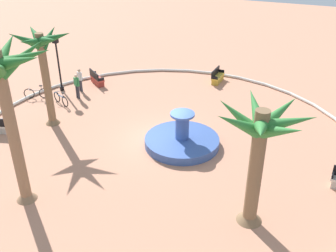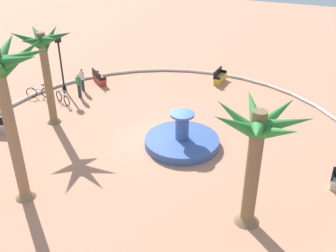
{
  "view_description": "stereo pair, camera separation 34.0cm",
  "coord_description": "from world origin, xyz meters",
  "px_view_note": "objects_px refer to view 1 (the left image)",
  "views": [
    {
      "loc": [
        17.16,
        7.03,
        11.12
      ],
      "look_at": [
        0.02,
        0.35,
        1.0
      ],
      "focal_mm": 41.98,
      "sensor_mm": 36.0,
      "label": 1
    },
    {
      "loc": [
        17.03,
        7.35,
        11.12
      ],
      "look_at": [
        0.02,
        0.35,
        1.0
      ],
      "focal_mm": 41.98,
      "sensor_mm": 36.0,
      "label": 2
    }
  ],
  "objects_px": {
    "bicycle_by_lamppost": "(37,93)",
    "person_cyclist_helmet": "(77,85)",
    "palm_tree_mid_plaza": "(43,55)",
    "fountain": "(182,141)",
    "bench_north": "(217,78)",
    "bicycle_red_frame": "(61,99)",
    "palm_tree_by_curb": "(2,83)",
    "person_cyclist_photo": "(80,79)",
    "bench_west": "(97,80)",
    "palm_tree_near_fountain": "(260,142)",
    "lamppost": "(58,58)"
  },
  "relations": [
    {
      "from": "palm_tree_near_fountain",
      "to": "bench_north",
      "type": "height_order",
      "value": "palm_tree_near_fountain"
    },
    {
      "from": "fountain",
      "to": "bicycle_red_frame",
      "type": "height_order",
      "value": "fountain"
    },
    {
      "from": "bench_west",
      "to": "person_cyclist_helmet",
      "type": "bearing_deg",
      "value": 1.49
    },
    {
      "from": "bicycle_by_lamppost",
      "to": "person_cyclist_photo",
      "type": "xyz_separation_m",
      "value": [
        -2.09,
        2.1,
        0.54
      ]
    },
    {
      "from": "fountain",
      "to": "lamppost",
      "type": "relative_size",
      "value": 1.0
    },
    {
      "from": "palm_tree_near_fountain",
      "to": "person_cyclist_photo",
      "type": "distance_m",
      "value": 16.37
    },
    {
      "from": "fountain",
      "to": "palm_tree_near_fountain",
      "type": "height_order",
      "value": "palm_tree_near_fountain"
    },
    {
      "from": "lamppost",
      "to": "bicycle_by_lamppost",
      "type": "height_order",
      "value": "lamppost"
    },
    {
      "from": "bicycle_by_lamppost",
      "to": "person_cyclist_photo",
      "type": "relative_size",
      "value": 0.98
    },
    {
      "from": "palm_tree_mid_plaza",
      "to": "bicycle_red_frame",
      "type": "bearing_deg",
      "value": -155.8
    },
    {
      "from": "person_cyclist_helmet",
      "to": "lamppost",
      "type": "bearing_deg",
      "value": -111.29
    },
    {
      "from": "fountain",
      "to": "person_cyclist_photo",
      "type": "distance_m",
      "value": 9.97
    },
    {
      "from": "palm_tree_by_curb",
      "to": "bicycle_red_frame",
      "type": "bearing_deg",
      "value": -154.07
    },
    {
      "from": "lamppost",
      "to": "palm_tree_by_curb",
      "type": "bearing_deg",
      "value": 27.42
    },
    {
      "from": "palm_tree_near_fountain",
      "to": "bench_north",
      "type": "bearing_deg",
      "value": -159.85
    },
    {
      "from": "fountain",
      "to": "lamppost",
      "type": "bearing_deg",
      "value": -110.6
    },
    {
      "from": "bicycle_by_lamppost",
      "to": "person_cyclist_helmet",
      "type": "bearing_deg",
      "value": 112.17
    },
    {
      "from": "palm_tree_near_fountain",
      "to": "person_cyclist_helmet",
      "type": "distance_m",
      "value": 15.45
    },
    {
      "from": "palm_tree_near_fountain",
      "to": "lamppost",
      "type": "relative_size",
      "value": 1.32
    },
    {
      "from": "palm_tree_by_curb",
      "to": "person_cyclist_helmet",
      "type": "xyz_separation_m",
      "value": [
        -9.89,
        -3.72,
        -4.53
      ]
    },
    {
      "from": "bench_north",
      "to": "bicycle_by_lamppost",
      "type": "relative_size",
      "value": 1.02
    },
    {
      "from": "fountain",
      "to": "palm_tree_mid_plaza",
      "type": "xyz_separation_m",
      "value": [
        0.41,
        -7.97,
        3.9
      ]
    },
    {
      "from": "bench_west",
      "to": "bench_north",
      "type": "height_order",
      "value": "same"
    },
    {
      "from": "palm_tree_near_fountain",
      "to": "bicycle_red_frame",
      "type": "relative_size",
      "value": 3.34
    },
    {
      "from": "fountain",
      "to": "bench_north",
      "type": "distance_m",
      "value": 9.36
    },
    {
      "from": "palm_tree_by_curb",
      "to": "bench_west",
      "type": "xyz_separation_m",
      "value": [
        -12.51,
        -3.79,
        -5.14
      ]
    },
    {
      "from": "bicycle_by_lamppost",
      "to": "person_cyclist_helmet",
      "type": "relative_size",
      "value": 0.94
    },
    {
      "from": "person_cyclist_helmet",
      "to": "bench_west",
      "type": "bearing_deg",
      "value": -178.51
    },
    {
      "from": "palm_tree_mid_plaza",
      "to": "bench_north",
      "type": "distance_m",
      "value": 12.85
    },
    {
      "from": "fountain",
      "to": "bicycle_red_frame",
      "type": "distance_m",
      "value": 9.26
    },
    {
      "from": "bicycle_by_lamppost",
      "to": "person_cyclist_photo",
      "type": "distance_m",
      "value": 3.01
    },
    {
      "from": "palm_tree_by_curb",
      "to": "person_cyclist_photo",
      "type": "relative_size",
      "value": 4.27
    },
    {
      "from": "lamppost",
      "to": "bicycle_red_frame",
      "type": "relative_size",
      "value": 2.53
    },
    {
      "from": "bench_north",
      "to": "bicycle_red_frame",
      "type": "xyz_separation_m",
      "value": [
        7.37,
        -8.5,
        0.04
      ]
    },
    {
      "from": "lamppost",
      "to": "person_cyclist_helmet",
      "type": "distance_m",
      "value": 2.36
    },
    {
      "from": "palm_tree_near_fountain",
      "to": "palm_tree_mid_plaza",
      "type": "bearing_deg",
      "value": -108.17
    },
    {
      "from": "bench_north",
      "to": "lamppost",
      "type": "bearing_deg",
      "value": -60.78
    },
    {
      "from": "bench_north",
      "to": "person_cyclist_photo",
      "type": "bearing_deg",
      "value": -58.9
    },
    {
      "from": "bench_north",
      "to": "palm_tree_by_curb",
      "type": "bearing_deg",
      "value": -14.94
    },
    {
      "from": "lamppost",
      "to": "bicycle_red_frame",
      "type": "bearing_deg",
      "value": 33.68
    },
    {
      "from": "palm_tree_mid_plaza",
      "to": "bicycle_by_lamppost",
      "type": "bearing_deg",
      "value": -129.45
    },
    {
      "from": "bench_north",
      "to": "bicycle_by_lamppost",
      "type": "height_order",
      "value": "bench_north"
    },
    {
      "from": "bench_west",
      "to": "bicycle_by_lamppost",
      "type": "xyz_separation_m",
      "value": [
        3.65,
        -2.48,
        0.04
      ]
    },
    {
      "from": "bench_north",
      "to": "person_cyclist_helmet",
      "type": "distance_m",
      "value": 10.11
    },
    {
      "from": "bicycle_red_frame",
      "to": "person_cyclist_helmet",
      "type": "xyz_separation_m",
      "value": [
        -1.22,
        0.5,
        0.57
      ]
    },
    {
      "from": "palm_tree_mid_plaza",
      "to": "fountain",
      "type": "bearing_deg",
      "value": 92.98
    },
    {
      "from": "bench_west",
      "to": "bicycle_red_frame",
      "type": "relative_size",
      "value": 0.99
    },
    {
      "from": "bench_west",
      "to": "bicycle_by_lamppost",
      "type": "distance_m",
      "value": 4.41
    },
    {
      "from": "palm_tree_near_fountain",
      "to": "bicycle_red_frame",
      "type": "bearing_deg",
      "value": -115.54
    },
    {
      "from": "palm_tree_by_curb",
      "to": "bicycle_by_lamppost",
      "type": "xyz_separation_m",
      "value": [
        -8.86,
        -6.26,
        -5.1
      ]
    }
  ]
}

